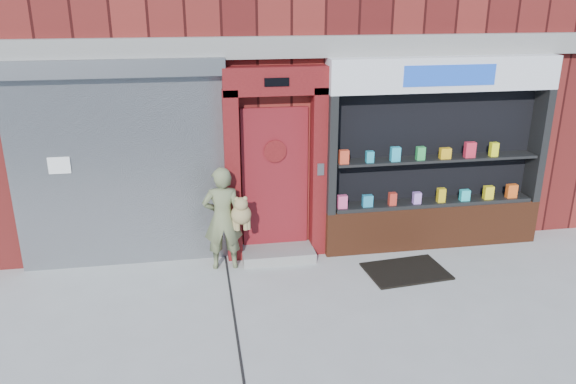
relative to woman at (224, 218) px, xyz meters
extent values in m
plane|color=#9E9E99|center=(1.56, -1.54, -0.79)|extent=(80.00, 80.00, 0.00)
cube|color=gray|center=(1.56, 0.38, 2.36)|extent=(12.00, 0.16, 0.30)
cube|color=gray|center=(-1.44, 0.40, 0.61)|extent=(3.00, 0.10, 2.80)
cube|color=slate|center=(-1.44, 0.34, 2.13)|extent=(3.10, 0.30, 0.24)
cube|color=white|center=(-2.24, 0.33, 0.81)|extent=(0.30, 0.01, 0.24)
cube|color=#540E10|center=(0.16, 0.32, 0.51)|extent=(0.22, 0.28, 2.60)
cube|color=#540E10|center=(1.46, 0.32, 0.51)|extent=(0.22, 0.28, 2.60)
cube|color=#540E10|center=(0.81, 0.32, 1.91)|extent=(1.50, 0.28, 0.40)
cube|color=black|center=(0.81, 0.17, 1.91)|extent=(0.35, 0.01, 0.12)
cube|color=maroon|center=(0.81, 0.43, 0.41)|extent=(1.00, 0.06, 2.20)
cylinder|color=black|center=(0.81, 0.39, 0.86)|extent=(0.28, 0.02, 0.28)
cylinder|color=#540E10|center=(0.81, 0.38, 0.86)|extent=(0.34, 0.02, 0.34)
cube|color=gray|center=(0.81, 0.16, -0.71)|extent=(1.10, 0.55, 0.15)
cube|color=slate|center=(1.46, 0.17, 0.61)|extent=(0.10, 0.02, 0.18)
cube|color=#5C2A16|center=(3.31, 0.26, -0.44)|extent=(3.50, 0.40, 0.70)
cube|color=black|center=(1.62, 0.26, 0.81)|extent=(0.12, 0.40, 1.80)
cube|color=black|center=(5.00, 0.26, 0.81)|extent=(0.12, 0.40, 1.80)
cube|color=black|center=(3.31, 0.44, 0.81)|extent=(3.30, 0.03, 1.80)
cube|color=black|center=(3.31, 0.26, -0.06)|extent=(3.20, 0.36, 0.06)
cube|color=black|center=(3.31, 0.26, 0.66)|extent=(3.20, 0.36, 0.04)
cube|color=white|center=(3.31, 0.26, 1.96)|extent=(3.50, 0.40, 0.50)
cube|color=blue|center=(3.31, 0.05, 1.96)|extent=(1.40, 0.01, 0.30)
cube|color=#ED4F88|center=(1.81, 0.18, 0.07)|extent=(0.14, 0.09, 0.20)
cube|color=teal|center=(2.21, 0.18, 0.06)|extent=(0.16, 0.09, 0.18)
cube|color=red|center=(2.61, 0.18, 0.07)|extent=(0.11, 0.09, 0.20)
cube|color=#B67BDD|center=(3.01, 0.18, 0.06)|extent=(0.12, 0.09, 0.18)
cube|color=gold|center=(3.41, 0.18, 0.08)|extent=(0.12, 0.09, 0.22)
cube|color=#29C9CE|center=(3.81, 0.18, 0.06)|extent=(0.15, 0.09, 0.17)
cube|color=yellow|center=(4.21, 0.18, 0.08)|extent=(0.15, 0.09, 0.21)
cube|color=#F55C19|center=(4.61, 0.18, 0.08)|extent=(0.17, 0.09, 0.22)
cube|color=#E24627|center=(1.81, 0.18, 0.78)|extent=(0.14, 0.09, 0.21)
cube|color=teal|center=(2.21, 0.18, 0.77)|extent=(0.11, 0.09, 0.17)
cube|color=#28ADC9|center=(2.61, 0.18, 0.79)|extent=(0.14, 0.09, 0.22)
cube|color=green|center=(3.01, 0.18, 0.78)|extent=(0.12, 0.09, 0.20)
cube|color=#F0AF19|center=(3.41, 0.18, 0.76)|extent=(0.17, 0.09, 0.16)
cube|color=red|center=(3.81, 0.18, 0.80)|extent=(0.16, 0.09, 0.24)
cube|color=#FFFD1A|center=(4.21, 0.18, 0.79)|extent=(0.12, 0.09, 0.22)
imported|color=#666E48|center=(-0.03, 0.01, -0.01)|extent=(0.58, 0.38, 1.56)
sphere|color=olive|center=(0.24, -0.04, 0.06)|extent=(0.30, 0.30, 0.30)
sphere|color=olive|center=(0.24, -0.09, 0.23)|extent=(0.20, 0.20, 0.20)
sphere|color=olive|center=(0.18, -0.09, 0.31)|extent=(0.07, 0.07, 0.07)
sphere|color=olive|center=(0.30, -0.09, 0.31)|extent=(0.07, 0.07, 0.07)
cylinder|color=olive|center=(0.14, -0.04, -0.09)|extent=(0.07, 0.07, 0.18)
cylinder|color=olive|center=(0.34, -0.04, -0.09)|extent=(0.07, 0.07, 0.18)
cylinder|color=olive|center=(0.18, -0.06, -0.09)|extent=(0.07, 0.07, 0.18)
cylinder|color=olive|center=(0.30, -0.06, -0.09)|extent=(0.07, 0.07, 0.18)
cube|color=black|center=(2.59, -0.61, -0.77)|extent=(1.22, 0.91, 0.03)
camera|label=1|loc=(-0.36, -7.58, 3.07)|focal=35.00mm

